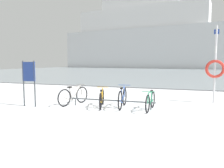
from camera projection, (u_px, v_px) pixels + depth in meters
ground at (180, 69)px, 56.01m from camera, size 80.00×132.00×0.08m
bike_rack at (111, 101)px, 8.55m from camera, size 3.39×0.12×0.31m
bicycle_0 at (74, 96)px, 9.17m from camera, size 0.58×1.68×0.82m
bicycle_1 at (102, 99)px, 8.64m from camera, size 0.62×1.62×0.74m
bicycle_2 at (123, 98)px, 8.53m from camera, size 0.46×1.67×0.85m
bicycle_3 at (150, 101)px, 8.08m from camera, size 0.46×1.61×0.75m
info_sign at (29, 76)px, 8.70m from camera, size 0.55×0.09×1.80m
rescue_post at (215, 67)px, 9.35m from camera, size 0.77×0.12×3.24m
ferry_ship at (143, 39)px, 65.51m from camera, size 50.90×16.21×25.45m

